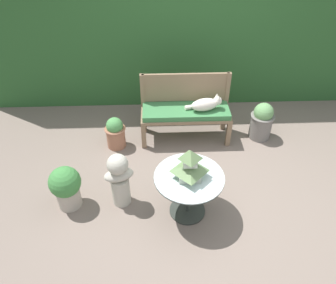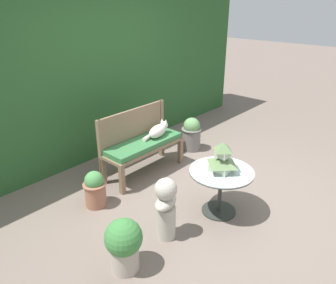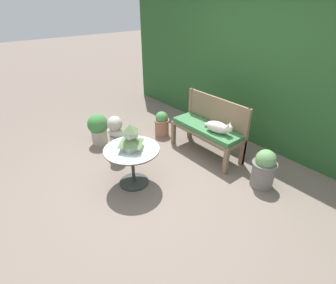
{
  "view_description": "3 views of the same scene",
  "coord_description": "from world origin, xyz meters",
  "px_view_note": "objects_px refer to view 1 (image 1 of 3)",
  "views": [
    {
      "loc": [
        -0.56,
        -2.58,
        2.89
      ],
      "look_at": [
        -0.44,
        0.42,
        0.44
      ],
      "focal_mm": 35.0,
      "sensor_mm": 36.0,
      "label": 1
    },
    {
      "loc": [
        -3.0,
        -1.93,
        2.3
      ],
      "look_at": [
        -0.03,
        0.73,
        0.52
      ],
      "focal_mm": 35.0,
      "sensor_mm": 36.0,
      "label": 2
    },
    {
      "loc": [
        2.26,
        -1.71,
        2.25
      ],
      "look_at": [
        -0.26,
        0.35,
        0.42
      ],
      "focal_mm": 28.0,
      "sensor_mm": 36.0,
      "label": 3
    }
  ],
  "objects_px": {
    "garden_bust": "(119,178)",
    "patio_table": "(189,184)",
    "potted_plant_path_edge": "(66,186)",
    "potted_plant_bench_left": "(115,133)",
    "garden_bench": "(186,114)",
    "cat": "(206,104)",
    "potted_plant_table_far": "(262,121)",
    "pagoda_birdhouse": "(190,166)"
  },
  "relations": [
    {
      "from": "garden_bust",
      "to": "patio_table",
      "type": "bearing_deg",
      "value": -28.76
    },
    {
      "from": "potted_plant_path_edge",
      "to": "potted_plant_bench_left",
      "type": "bearing_deg",
      "value": 66.74
    },
    {
      "from": "garden_bench",
      "to": "cat",
      "type": "bearing_deg",
      "value": -8.04
    },
    {
      "from": "potted_plant_table_far",
      "to": "garden_bench",
      "type": "bearing_deg",
      "value": 178.99
    },
    {
      "from": "garden_bench",
      "to": "patio_table",
      "type": "xyz_separation_m",
      "value": [
        -0.08,
        -1.32,
        0.02
      ]
    },
    {
      "from": "cat",
      "to": "patio_table",
      "type": "xyz_separation_m",
      "value": [
        -0.33,
        -1.28,
        -0.15
      ]
    },
    {
      "from": "patio_table",
      "to": "potted_plant_path_edge",
      "type": "relative_size",
      "value": 1.36
    },
    {
      "from": "cat",
      "to": "garden_bust",
      "type": "xyz_separation_m",
      "value": [
        -1.06,
        -1.11,
        -0.2
      ]
    },
    {
      "from": "potted_plant_table_far",
      "to": "garden_bust",
      "type": "bearing_deg",
      "value": -148.83
    },
    {
      "from": "potted_plant_table_far",
      "to": "potted_plant_bench_left",
      "type": "xyz_separation_m",
      "value": [
        -2.0,
        -0.13,
        -0.05
      ]
    },
    {
      "from": "pagoda_birdhouse",
      "to": "potted_plant_bench_left",
      "type": "xyz_separation_m",
      "value": [
        -0.87,
        1.17,
        -0.46
      ]
    },
    {
      "from": "pagoda_birdhouse",
      "to": "garden_bust",
      "type": "height_order",
      "value": "pagoda_birdhouse"
    },
    {
      "from": "pagoda_birdhouse",
      "to": "potted_plant_bench_left",
      "type": "height_order",
      "value": "pagoda_birdhouse"
    },
    {
      "from": "garden_bench",
      "to": "potted_plant_path_edge",
      "type": "xyz_separation_m",
      "value": [
        -1.39,
        -1.17,
        -0.12
      ]
    },
    {
      "from": "cat",
      "to": "pagoda_birdhouse",
      "type": "height_order",
      "value": "pagoda_birdhouse"
    },
    {
      "from": "potted_plant_table_far",
      "to": "potted_plant_path_edge",
      "type": "relative_size",
      "value": 1.02
    },
    {
      "from": "patio_table",
      "to": "potted_plant_table_far",
      "type": "bearing_deg",
      "value": 48.89
    },
    {
      "from": "potted_plant_bench_left",
      "to": "cat",
      "type": "bearing_deg",
      "value": 5.21
    },
    {
      "from": "patio_table",
      "to": "potted_plant_table_far",
      "type": "height_order",
      "value": "potted_plant_table_far"
    },
    {
      "from": "garden_bench",
      "to": "cat",
      "type": "height_order",
      "value": "cat"
    },
    {
      "from": "potted_plant_table_far",
      "to": "pagoda_birdhouse",
      "type": "bearing_deg",
      "value": -131.11
    },
    {
      "from": "garden_bust",
      "to": "potted_plant_bench_left",
      "type": "relative_size",
      "value": 1.52
    },
    {
      "from": "pagoda_birdhouse",
      "to": "garden_bust",
      "type": "distance_m",
      "value": 0.81
    },
    {
      "from": "potted_plant_table_far",
      "to": "potted_plant_bench_left",
      "type": "bearing_deg",
      "value": -176.37
    },
    {
      "from": "garden_bench",
      "to": "potted_plant_bench_left",
      "type": "bearing_deg",
      "value": -171.27
    },
    {
      "from": "cat",
      "to": "potted_plant_table_far",
      "type": "xyz_separation_m",
      "value": [
        0.8,
        0.02,
        -0.3
      ]
    },
    {
      "from": "patio_table",
      "to": "pagoda_birdhouse",
      "type": "distance_m",
      "value": 0.26
    },
    {
      "from": "garden_bench",
      "to": "patio_table",
      "type": "height_order",
      "value": "patio_table"
    },
    {
      "from": "garden_bench",
      "to": "garden_bust",
      "type": "distance_m",
      "value": 1.4
    },
    {
      "from": "potted_plant_table_far",
      "to": "potted_plant_path_edge",
      "type": "distance_m",
      "value": 2.7
    },
    {
      "from": "patio_table",
      "to": "pagoda_birdhouse",
      "type": "height_order",
      "value": "pagoda_birdhouse"
    },
    {
      "from": "cat",
      "to": "garden_bust",
      "type": "relative_size",
      "value": 0.71
    },
    {
      "from": "pagoda_birdhouse",
      "to": "potted_plant_path_edge",
      "type": "relative_size",
      "value": 0.65
    },
    {
      "from": "garden_bust",
      "to": "potted_plant_path_edge",
      "type": "height_order",
      "value": "garden_bust"
    },
    {
      "from": "pagoda_birdhouse",
      "to": "garden_bust",
      "type": "xyz_separation_m",
      "value": [
        -0.73,
        0.17,
        -0.32
      ]
    },
    {
      "from": "potted_plant_table_far",
      "to": "patio_table",
      "type": "bearing_deg",
      "value": -131.11
    },
    {
      "from": "pagoda_birdhouse",
      "to": "potted_plant_bench_left",
      "type": "relative_size",
      "value": 0.76
    },
    {
      "from": "garden_bust",
      "to": "potted_plant_bench_left",
      "type": "height_order",
      "value": "garden_bust"
    },
    {
      "from": "garden_bench",
      "to": "potted_plant_table_far",
      "type": "relative_size",
      "value": 2.22
    },
    {
      "from": "cat",
      "to": "pagoda_birdhouse",
      "type": "relative_size",
      "value": 1.42
    },
    {
      "from": "potted_plant_path_edge",
      "to": "potted_plant_bench_left",
      "type": "xyz_separation_m",
      "value": [
        0.44,
        1.02,
        -0.06
      ]
    },
    {
      "from": "patio_table",
      "to": "garden_bust",
      "type": "height_order",
      "value": "garden_bust"
    }
  ]
}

